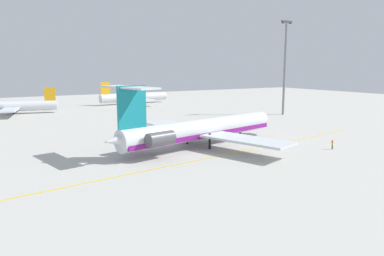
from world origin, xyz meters
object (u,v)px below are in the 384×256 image
object	(u,v)px
ground_crew_near_nose	(205,121)
ground_crew_near_tail	(332,143)
airliner_far_left	(10,106)
light_mast	(285,65)
safety_cone_nose	(332,141)
main_jetliner	(198,129)
airliner_mid_left	(136,97)
safety_cone_wingtip	(208,123)

from	to	relation	value
ground_crew_near_nose	ground_crew_near_tail	size ratio (longest dim) A/B	1.01
airliner_far_left	light_mast	bearing A→B (deg)	161.44
ground_crew_near_nose	safety_cone_nose	bearing A→B (deg)	60.87
main_jetliner	ground_crew_near_nose	size ratio (longest dim) A/B	23.17
airliner_mid_left	ground_crew_near_nose	bearing A→B (deg)	-99.34
ground_crew_near_nose	safety_cone_nose	world-z (taller)	ground_crew_near_nose
airliner_far_left	safety_cone_nose	xyz separation A→B (m)	(51.58, -80.97, -2.16)
airliner_far_left	airliner_mid_left	size ratio (longest dim) A/B	0.91
ground_crew_near_nose	safety_cone_nose	xyz separation A→B (m)	(10.62, -30.25, -0.83)
airliner_far_left	airliner_mid_left	distance (m)	48.23
safety_cone_wingtip	light_mast	world-z (taller)	light_mast
main_jetliner	airliner_far_left	world-z (taller)	main_jetliner
main_jetliner	ground_crew_near_tail	size ratio (longest dim) A/B	23.40
main_jetliner	ground_crew_near_nose	distance (m)	24.72
safety_cone_wingtip	light_mast	distance (m)	34.32
safety_cone_nose	ground_crew_near_nose	bearing A→B (deg)	109.34
airliner_mid_left	safety_cone_wingtip	size ratio (longest dim) A/B	54.77
main_jetliner	light_mast	world-z (taller)	light_mast
ground_crew_near_nose	airliner_mid_left	bearing A→B (deg)	-143.97
airliner_far_left	safety_cone_nose	size ratio (longest dim) A/B	50.00
safety_cone_wingtip	light_mast	size ratio (longest dim) A/B	0.02
airliner_far_left	safety_cone_nose	bearing A→B (deg)	135.17
airliner_mid_left	ground_crew_near_nose	distance (m)	62.18
ground_crew_near_nose	safety_cone_wingtip	world-z (taller)	ground_crew_near_nose
safety_cone_nose	safety_cone_wingtip	world-z (taller)	same
main_jetliner	ground_crew_near_nose	bearing A→B (deg)	42.54
ground_crew_near_tail	light_mast	xyz separation A→B (m)	(27.62, 40.40, 14.44)
main_jetliner	safety_cone_wingtip	xyz separation A→B (m)	(16.75, 22.19, -2.97)
main_jetliner	light_mast	bearing A→B (deg)	17.00
airliner_far_left	light_mast	size ratio (longest dim) A/B	0.96
airliner_far_left	ground_crew_near_nose	bearing A→B (deg)	141.59
airliner_mid_left	ground_crew_near_tail	xyz separation A→B (m)	(-0.70, -96.33, -1.55)
airliner_mid_left	airliner_far_left	bearing A→B (deg)	-170.46
airliner_mid_left	ground_crew_near_tail	size ratio (longest dim) A/B	17.38
ground_crew_near_tail	safety_cone_nose	world-z (taller)	ground_crew_near_tail
airliner_far_left	main_jetliner	bearing A→B (deg)	123.28
airliner_mid_left	ground_crew_near_tail	world-z (taller)	airliner_mid_left
ground_crew_near_nose	light_mast	xyz separation A→B (m)	(32.89, 5.94, 14.43)
safety_cone_nose	ground_crew_near_tail	bearing A→B (deg)	-141.85
airliner_mid_left	light_mast	size ratio (longest dim) A/B	1.05
airliner_mid_left	light_mast	world-z (taller)	light_mast
airliner_far_left	safety_cone_wingtip	size ratio (longest dim) A/B	50.00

